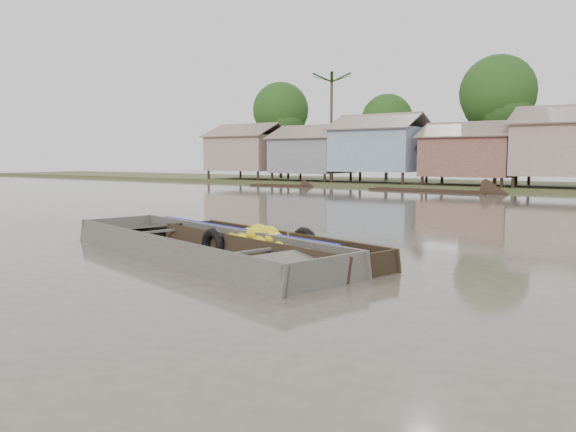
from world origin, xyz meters
The scene contains 3 objects.
ground centered at (0.00, 0.00, 0.00)m, with size 120.00×120.00×0.00m, color #534B3F.
banana_boat centered at (0.11, 0.62, 0.20)m, with size 6.56×3.14×0.88m.
viewer_boat centered at (-0.92, -0.31, 0.08)m, with size 8.51×4.21×0.66m.
Camera 1 is at (7.53, -9.25, 2.16)m, focal length 35.00 mm.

